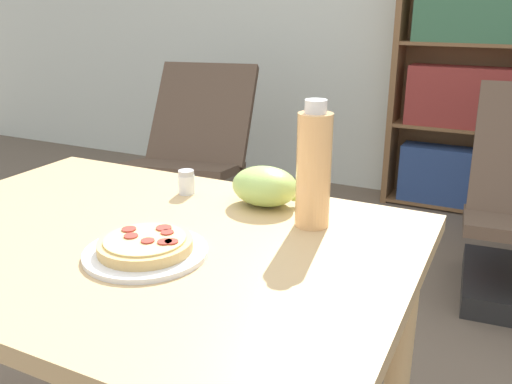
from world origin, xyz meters
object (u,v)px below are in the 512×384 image
object	(u,v)px
lounge_chair_near	(194,174)
bookshelf	(468,94)
pizza_on_plate	(146,248)
grape_bunch	(265,186)
salt_shaker	(186,182)
drink_bottle	(314,168)

from	to	relation	value
lounge_chair_near	bookshelf	xyz separation A→B (m)	(1.34, 0.90, 0.43)
lounge_chair_near	pizza_on_plate	bearing A→B (deg)	-71.88
pizza_on_plate	bookshelf	size ratio (longest dim) A/B	0.15
grape_bunch	bookshelf	world-z (taller)	bookshelf
pizza_on_plate	grape_bunch	size ratio (longest dim) A/B	1.47
pizza_on_plate	lounge_chair_near	size ratio (longest dim) A/B	0.26
pizza_on_plate	lounge_chair_near	distance (m)	2.14
pizza_on_plate	salt_shaker	world-z (taller)	salt_shaker
grape_bunch	lounge_chair_near	size ratio (longest dim) A/B	0.18
pizza_on_plate	salt_shaker	size ratio (longest dim) A/B	3.89
grape_bunch	lounge_chair_near	distance (m)	1.92
pizza_on_plate	lounge_chair_near	xyz separation A→B (m)	(-1.05, 1.79, -0.51)
pizza_on_plate	drink_bottle	size ratio (longest dim) A/B	0.87
pizza_on_plate	bookshelf	xyz separation A→B (m)	(0.29, 2.69, -0.08)
salt_shaker	bookshelf	bearing A→B (deg)	80.18
lounge_chair_near	salt_shaker	bearing A→B (deg)	-69.92
bookshelf	drink_bottle	bearing A→B (deg)	-91.58
pizza_on_plate	grape_bunch	world-z (taller)	grape_bunch
pizza_on_plate	grape_bunch	xyz separation A→B (m)	(0.08, 0.33, 0.03)
salt_shaker	bookshelf	distance (m)	2.41
grape_bunch	bookshelf	distance (m)	2.37
grape_bunch	salt_shaker	size ratio (longest dim) A/B	2.64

